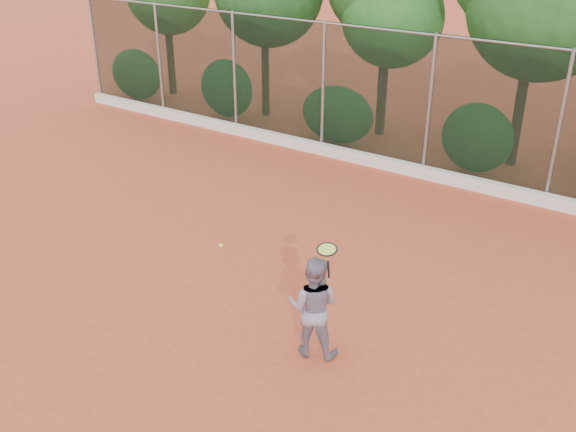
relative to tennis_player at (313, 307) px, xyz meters
The scene contains 6 objects.
ground 1.83m from the tennis_player, 159.62° to the left, with size 80.00×80.00×0.00m, color #C14C2D.
concrete_curb 7.58m from the tennis_player, 101.72° to the left, with size 24.00×0.20×0.30m, color silver.
tennis_player is the anchor object (origin of this frame).
chainlink_fence 7.79m from the tennis_player, 101.45° to the left, with size 24.09×0.09×3.50m.
tennis_racket 1.03m from the tennis_player, ahead, with size 0.36×0.36×0.55m.
tennis_ball_in_flight 1.79m from the tennis_player, behind, with size 0.07×0.07×0.07m.
Camera 1 is at (5.70, -7.29, 6.16)m, focal length 40.00 mm.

